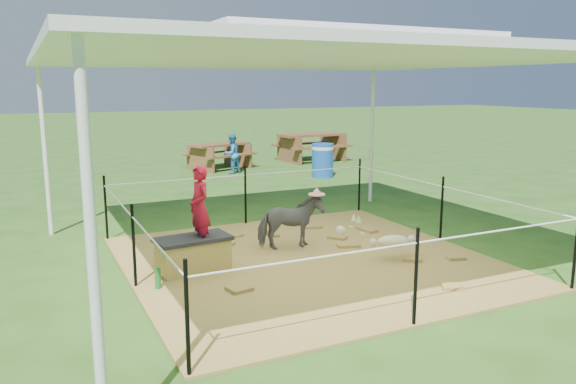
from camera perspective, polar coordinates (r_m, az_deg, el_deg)
name	(u,v)px	position (r m, az deg, el deg)	size (l,w,h in m)	color
ground	(307,262)	(7.54, 1.98, -7.13)	(90.00, 90.00, 0.00)	#2D5919
hay_patch	(307,261)	(7.54, 1.99, -7.03)	(4.60, 4.60, 0.03)	brown
canopy_tent	(309,55)	(7.18, 2.13, 13.75)	(6.30, 6.30, 2.90)	silver
rope_fence	(308,215)	(7.37, 2.02, -2.37)	(4.54, 4.54, 1.00)	black
straw_bale	(193,255)	(7.17, -9.60, -6.38)	(0.87, 0.43, 0.38)	#AB933E
dark_cloth	(193,239)	(7.11, -9.66, -4.71)	(0.92, 0.48, 0.05)	black
woman	(199,199)	(7.02, -9.00, -0.73)	(0.38, 0.25, 1.04)	#AE102A
green_bottle	(158,278)	(6.65, -13.09, -8.54)	(0.07, 0.07, 0.24)	#186D29
pony	(290,222)	(7.94, 0.24, -3.10)	(0.41, 0.91, 0.77)	#4E4D53
pink_hat	(290,192)	(7.85, 0.24, 0.02)	(0.24, 0.24, 0.11)	pink
foal	(393,239)	(7.58, 10.65, -4.73)	(1.03, 0.57, 0.57)	beige
trash_barrel	(323,160)	(14.37, 3.53, 3.23)	(0.55, 0.55, 0.86)	#1752B2
picnic_table_near	(219,156)	(15.92, -6.97, 3.65)	(1.71, 1.24, 0.71)	brown
picnic_table_far	(311,147)	(17.42, 2.40, 4.56)	(2.04, 1.47, 0.85)	brown
distant_person	(232,154)	(15.00, -5.74, 3.90)	(0.51, 0.40, 1.06)	#367FCD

